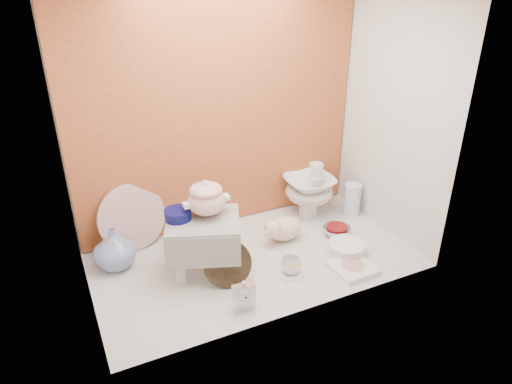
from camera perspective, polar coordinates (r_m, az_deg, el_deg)
ground at (r=2.76m, az=-0.20°, el=-8.05°), size 1.80×1.80×0.00m
niche_shell at (r=2.52m, az=-2.01°, el=11.84°), size 1.86×1.03×1.53m
step_stool at (r=2.60m, az=-6.24°, el=-6.37°), size 0.48×0.44×0.32m
soup_tureen at (r=2.51m, az=-5.99°, el=-0.67°), size 0.27×0.27×0.21m
cobalt_bowl at (r=2.53m, az=-9.37°, el=-2.67°), size 0.17×0.17×0.05m
floral_platter at (r=2.86m, az=-14.67°, el=-2.97°), size 0.42×0.19×0.40m
blue_white_vase at (r=2.75m, az=-16.65°, el=-6.49°), size 0.25×0.25×0.24m
lacquer_tray at (r=2.52m, az=-3.45°, el=-8.62°), size 0.28×0.17×0.24m
mantel_clock at (r=2.37m, az=-1.46°, el=-12.28°), size 0.12×0.05×0.17m
plush_pig at (r=2.90m, az=3.48°, el=-4.37°), size 0.29×0.22×0.16m
teacup_saucer at (r=2.65m, az=4.17°, el=-9.65°), size 0.17×0.17×0.01m
gold_rim_teacup at (r=2.63m, az=4.20°, el=-8.79°), size 0.13×0.13×0.09m
lattice_dish at (r=2.72m, az=11.53°, el=-8.88°), size 0.23×0.23×0.03m
dinner_plate_stack at (r=2.83m, az=10.84°, el=-6.71°), size 0.30×0.30×0.07m
crystal_bowl at (r=3.01m, az=9.67°, el=-4.64°), size 0.23×0.23×0.05m
clear_glass_vase at (r=3.23m, az=11.46°, el=-0.88°), size 0.12×0.12×0.22m
porcelain_tower at (r=3.15m, az=6.41°, el=0.31°), size 0.39×0.39×0.36m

